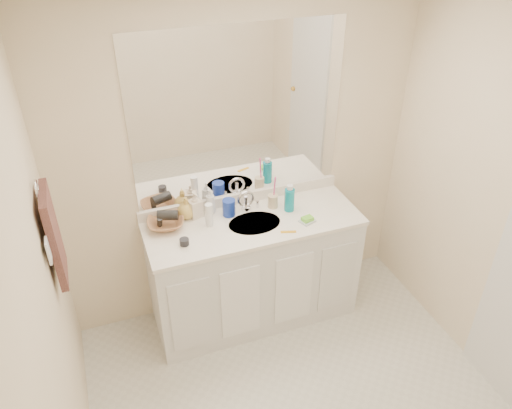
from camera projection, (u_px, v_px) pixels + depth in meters
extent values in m
cube|color=white|center=(347.00, 33.00, 1.85)|extent=(2.60, 2.60, 0.02)
cube|color=#F3E0BE|center=(240.00, 163.00, 3.52)|extent=(2.60, 0.02, 2.40)
cube|color=#F3E0BE|center=(49.00, 349.00, 2.12)|extent=(0.02, 2.60, 2.40)
cube|color=silver|center=(254.00, 271.00, 3.73)|extent=(1.50, 0.55, 0.85)
cube|color=white|center=(254.00, 223.00, 3.49)|extent=(1.52, 0.57, 0.03)
cube|color=white|center=(241.00, 198.00, 3.66)|extent=(1.52, 0.03, 0.08)
cylinder|color=beige|center=(255.00, 224.00, 3.47)|extent=(0.37, 0.37, 0.02)
cylinder|color=silver|center=(246.00, 203.00, 3.58)|extent=(0.02, 0.02, 0.11)
cube|color=white|center=(239.00, 116.00, 3.32)|extent=(1.48, 0.01, 1.20)
cylinder|color=#1731A0|center=(229.00, 208.00, 3.51)|extent=(0.12, 0.12, 0.12)
cylinder|color=beige|center=(273.00, 201.00, 3.61)|extent=(0.08, 0.08, 0.10)
cylinder|color=#F5408F|center=(274.00, 189.00, 3.56)|extent=(0.01, 0.04, 0.21)
cylinder|color=#0D8C9F|center=(289.00, 200.00, 3.56)|extent=(0.07, 0.07, 0.17)
cube|color=silver|center=(307.00, 221.00, 3.47)|extent=(0.12, 0.11, 0.01)
cube|color=#6ECF32|center=(307.00, 219.00, 3.46)|extent=(0.09, 0.07, 0.03)
cube|color=orange|center=(288.00, 232.00, 3.37)|extent=(0.11, 0.05, 0.00)
cylinder|color=black|center=(184.00, 242.00, 3.24)|extent=(0.08, 0.08, 0.04)
cylinder|color=white|center=(209.00, 215.00, 3.40)|extent=(0.07, 0.07, 0.17)
imported|color=white|center=(210.00, 201.00, 3.52)|extent=(0.09, 0.09, 0.19)
imported|color=beige|center=(195.00, 205.00, 3.48)|extent=(0.11, 0.11, 0.19)
imported|color=#D7B253|center=(186.00, 208.00, 3.48)|extent=(0.14, 0.14, 0.16)
imported|color=#9B643E|center=(166.00, 223.00, 3.41)|extent=(0.29, 0.29, 0.06)
cylinder|color=black|center=(168.00, 215.00, 3.38)|extent=(0.15, 0.11, 0.07)
torus|color=silver|center=(37.00, 189.00, 2.55)|extent=(0.01, 0.11, 0.11)
cube|color=#3E2421|center=(54.00, 236.00, 2.72)|extent=(0.04, 0.32, 0.55)
cube|color=white|center=(48.00, 251.00, 2.53)|extent=(0.01, 0.08, 0.13)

